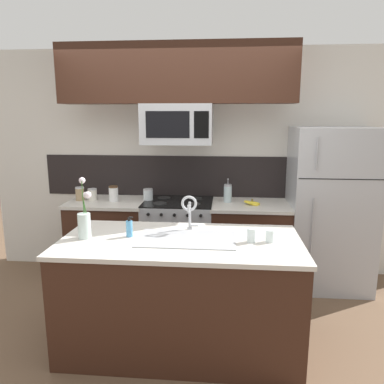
% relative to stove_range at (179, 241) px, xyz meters
% --- Properties ---
extents(ground_plane, '(10.00, 10.00, 0.00)m').
position_rel_stove_range_xyz_m(ground_plane, '(-0.00, -0.90, -0.46)').
color(ground_plane, brown).
extents(rear_partition, '(5.20, 0.10, 2.60)m').
position_rel_stove_range_xyz_m(rear_partition, '(0.30, 0.38, 0.84)').
color(rear_partition, silver).
rests_on(rear_partition, ground).
extents(splash_band, '(3.28, 0.01, 0.48)m').
position_rel_stove_range_xyz_m(splash_band, '(-0.00, 0.32, 0.69)').
color(splash_band, black).
rests_on(splash_band, rear_partition).
extents(back_counter_left, '(0.87, 0.65, 0.91)m').
position_rel_stove_range_xyz_m(back_counter_left, '(-0.80, 0.00, -0.01)').
color(back_counter_left, '#381E14').
rests_on(back_counter_left, ground).
extents(back_counter_right, '(0.87, 0.65, 0.91)m').
position_rel_stove_range_xyz_m(back_counter_right, '(0.80, 0.00, -0.01)').
color(back_counter_right, '#381E14').
rests_on(back_counter_right, ground).
extents(stove_range, '(0.76, 0.64, 0.93)m').
position_rel_stove_range_xyz_m(stove_range, '(0.00, 0.00, 0.00)').
color(stove_range, '#A8AAAF').
rests_on(stove_range, ground).
extents(microwave, '(0.74, 0.40, 0.42)m').
position_rel_stove_range_xyz_m(microwave, '(0.00, -0.02, 1.30)').
color(microwave, '#A8AAAF').
extents(upper_cabinet_band, '(2.44, 0.34, 0.60)m').
position_rel_stove_range_xyz_m(upper_cabinet_band, '(-0.00, -0.05, 1.81)').
color(upper_cabinet_band, '#381E14').
extents(refrigerator, '(0.86, 0.74, 1.74)m').
position_rel_stove_range_xyz_m(refrigerator, '(1.64, 0.02, 0.41)').
color(refrigerator, '#A8AAAF').
rests_on(refrigerator, ground).
extents(storage_jar_tall, '(0.10, 0.10, 0.15)m').
position_rel_stove_range_xyz_m(storage_jar_tall, '(-1.12, -0.00, 0.52)').
color(storage_jar_tall, '#997F5B').
rests_on(storage_jar_tall, back_counter_left).
extents(storage_jar_medium, '(0.10, 0.10, 0.13)m').
position_rel_stove_range_xyz_m(storage_jar_medium, '(-0.99, 0.02, 0.51)').
color(storage_jar_medium, silver).
rests_on(storage_jar_medium, back_counter_left).
extents(storage_jar_short, '(0.10, 0.10, 0.17)m').
position_rel_stove_range_xyz_m(storage_jar_short, '(-0.73, -0.02, 0.53)').
color(storage_jar_short, silver).
rests_on(storage_jar_short, back_counter_left).
extents(storage_jar_squat, '(0.11, 0.11, 0.14)m').
position_rel_stove_range_xyz_m(storage_jar_squat, '(-0.34, 0.03, 0.52)').
color(storage_jar_squat, silver).
rests_on(storage_jar_squat, back_counter_left).
extents(banana_bunch, '(0.19, 0.13, 0.08)m').
position_rel_stove_range_xyz_m(banana_bunch, '(0.81, -0.06, 0.47)').
color(banana_bunch, yellow).
rests_on(banana_bunch, back_counter_right).
extents(french_press, '(0.09, 0.09, 0.27)m').
position_rel_stove_range_xyz_m(french_press, '(0.55, 0.06, 0.55)').
color(french_press, silver).
rests_on(french_press, back_counter_right).
extents(island_counter, '(1.88, 0.92, 0.91)m').
position_rel_stove_range_xyz_m(island_counter, '(0.18, -1.25, -0.01)').
color(island_counter, '#381E14').
rests_on(island_counter, ground).
extents(kitchen_sink, '(0.76, 0.44, 0.16)m').
position_rel_stove_range_xyz_m(kitchen_sink, '(0.22, -1.25, 0.38)').
color(kitchen_sink, '#ADAFB5').
rests_on(kitchen_sink, island_counter).
extents(sink_faucet, '(0.14, 0.14, 0.31)m').
position_rel_stove_range_xyz_m(sink_faucet, '(0.22, -1.03, 0.65)').
color(sink_faucet, '#B7BABF').
rests_on(sink_faucet, island_counter).
extents(dish_soap_bottle, '(0.06, 0.05, 0.16)m').
position_rel_stove_range_xyz_m(dish_soap_bottle, '(-0.24, -1.22, 0.52)').
color(dish_soap_bottle, '#4C93C6').
rests_on(dish_soap_bottle, island_counter).
extents(drinking_glass, '(0.07, 0.07, 0.11)m').
position_rel_stove_range_xyz_m(drinking_glass, '(0.72, -1.27, 0.50)').
color(drinking_glass, silver).
rests_on(drinking_glass, island_counter).
extents(spare_glass, '(0.07, 0.07, 0.10)m').
position_rel_stove_range_xyz_m(spare_glass, '(0.86, -1.25, 0.50)').
color(spare_glass, silver).
rests_on(spare_glass, island_counter).
extents(flower_vase, '(0.11, 0.14, 0.48)m').
position_rel_stove_range_xyz_m(flower_vase, '(-0.58, -1.28, 0.57)').
color(flower_vase, silver).
rests_on(flower_vase, island_counter).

